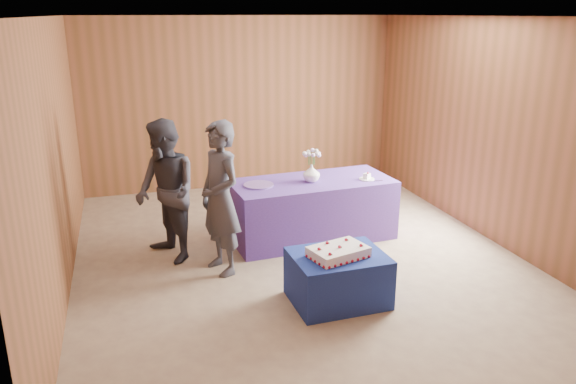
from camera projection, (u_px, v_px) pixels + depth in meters
name	position (u px, v px, depth m)	size (l,w,h in m)	color
ground	(297.00, 256.00, 6.62)	(6.00, 6.00, 0.00)	gray
room_shell	(297.00, 103.00, 6.07)	(5.04, 6.04, 2.72)	brown
cake_table	(338.00, 278.00, 5.51)	(0.90, 0.70, 0.50)	navy
serving_table	(312.00, 209.00, 7.06)	(2.00, 0.90, 0.75)	#583797
sheet_cake	(338.00, 252.00, 5.37)	(0.63, 0.51, 0.13)	white
vase	(311.00, 173.00, 6.88)	(0.21, 0.21, 0.22)	white
flower_spray	(312.00, 153.00, 6.80)	(0.23, 0.23, 0.18)	#286528
platter	(259.00, 185.00, 6.74)	(0.36, 0.36, 0.02)	#7053A6
plate	(367.00, 179.00, 7.00)	(0.19, 0.19, 0.01)	white
cake_slice	(367.00, 176.00, 6.98)	(0.10, 0.10, 0.09)	white
knife	(373.00, 181.00, 6.92)	(0.26, 0.02, 0.00)	silver
guest_left	(220.00, 199.00, 5.99)	(0.61, 0.40, 1.68)	#383942
guest_right	(166.00, 192.00, 6.30)	(0.79, 0.62, 1.63)	#30303A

